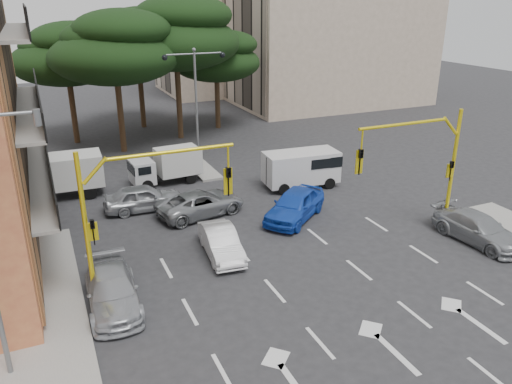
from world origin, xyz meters
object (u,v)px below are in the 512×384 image
street_lamp_center (196,88)px  car_silver_parked (478,229)px  car_white_hatch (221,242)px  car_silver_cross_b (143,198)px  signal_mast_right (426,157)px  car_silver_cross_a (201,203)px  box_truck_b (166,167)px  car_blue_compact (295,205)px  box_truck_a (59,177)px  van_white (301,169)px  signal_mast_left (135,202)px  car_silver_wagon (112,290)px

street_lamp_center → car_silver_parked: bearing=-61.5°
car_white_hatch → car_silver_cross_b: 6.87m
car_silver_cross_b → signal_mast_right: bearing=-121.8°
car_silver_cross_a → box_truck_b: size_ratio=1.09×
car_silver_cross_a → car_silver_cross_b: (-2.66, 1.87, 0.06)m
signal_mast_right → car_blue_compact: bearing=141.4°
car_silver_parked → car_silver_cross_a: bearing=137.5°
box_truck_a → street_lamp_center: bearing=-75.5°
box_truck_a → van_white: bearing=-104.6°
car_silver_cross_b → box_truck_b: size_ratio=0.97×
van_white → car_silver_parked: bearing=27.1°
signal_mast_left → car_silver_cross_b: bearing=77.6°
car_white_hatch → box_truck_a: box_truck_a is taller
street_lamp_center → car_white_hatch: bearing=-103.3°
signal_mast_right → van_white: size_ratio=1.34×
signal_mast_left → van_white: (11.39, 7.96, -2.76)m
signal_mast_left → box_truck_b: (4.02, 11.85, -2.81)m
box_truck_b → car_white_hatch: bearing=175.1°
car_silver_wagon → box_truck_b: bearing=69.7°
signal_mast_left → street_lamp_center: street_lamp_center is taller
van_white → car_silver_cross_a: bearing=-72.1°
signal_mast_right → street_lamp_center: (-6.80, 14.01, 1.54)m
car_silver_parked → box_truck_b: size_ratio=1.05×
van_white → box_truck_a: 14.18m
car_silver_cross_a → car_silver_cross_b: car_silver_cross_b is taller
car_silver_wagon → car_silver_cross_a: bearing=52.8°
car_blue_compact → van_white: bearing=109.7°
box_truck_a → car_silver_wagon: bearing=-173.5°
street_lamp_center → signal_mast_right: bearing=-64.1°
street_lamp_center → box_truck_a: bearing=-167.5°
box_truck_b → car_silver_cross_b: bearing=144.6°
car_blue_compact → box_truck_b: size_ratio=1.06×
box_truck_a → box_truck_b: size_ratio=1.16×
car_silver_cross_a → van_white: van_white is taller
car_blue_compact → car_silver_cross_b: bearing=-160.0°
signal_mast_left → car_silver_cross_b: size_ratio=1.42×
car_silver_cross_b → van_white: size_ratio=0.94×
signal_mast_left → car_white_hatch: size_ratio=1.55×
car_blue_compact → car_silver_parked: bearing=10.9°
car_silver_cross_a → signal_mast_right: bearing=-135.7°
car_blue_compact → box_truck_b: bearing=172.8°
van_white → street_lamp_center: bearing=-138.2°
signal_mast_left → street_lamp_center: bearing=64.1°
signal_mast_left → car_silver_cross_b: signal_mast_left is taller
car_blue_compact → box_truck_a: box_truck_a is taller
street_lamp_center → car_silver_parked: size_ratio=1.69×
signal_mast_right → car_white_hatch: bearing=170.4°
car_white_hatch → van_white: (7.50, 6.31, 0.49)m
signal_mast_right → car_silver_wagon: bearing=-178.3°
signal_mast_left → car_silver_cross_a: signal_mast_left is taller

